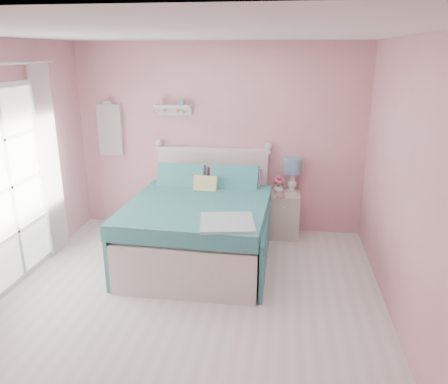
% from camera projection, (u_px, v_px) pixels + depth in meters
% --- Properties ---
extents(floor, '(4.50, 4.50, 0.00)m').
position_uv_depth(floor, '(185.00, 311.00, 4.34)').
color(floor, silver).
rests_on(floor, ground).
extents(room_shell, '(4.50, 4.50, 4.50)m').
position_uv_depth(room_shell, '(180.00, 155.00, 3.85)').
color(room_shell, '#CD828F').
rests_on(room_shell, floor).
extents(bed, '(1.68, 2.08, 1.19)m').
position_uv_depth(bed, '(200.00, 226.00, 5.37)').
color(bed, silver).
rests_on(bed, floor).
extents(nightstand, '(0.43, 0.43, 0.62)m').
position_uv_depth(nightstand, '(283.00, 215.00, 6.02)').
color(nightstand, beige).
rests_on(nightstand, floor).
extents(table_lamp, '(0.24, 0.24, 0.48)m').
position_uv_depth(table_lamp, '(293.00, 168.00, 5.90)').
color(table_lamp, white).
rests_on(table_lamp, nightstand).
extents(vase, '(0.17, 0.17, 0.14)m').
position_uv_depth(vase, '(278.00, 188.00, 5.91)').
color(vase, silver).
rests_on(vase, nightstand).
extents(teacup, '(0.11, 0.11, 0.07)m').
position_uv_depth(teacup, '(281.00, 195.00, 5.76)').
color(teacup, pink).
rests_on(teacup, nightstand).
extents(roses, '(0.14, 0.11, 0.12)m').
position_uv_depth(roses, '(279.00, 181.00, 5.87)').
color(roses, '#DC4B76').
rests_on(roses, vase).
extents(wall_shelf, '(0.50, 0.15, 0.25)m').
position_uv_depth(wall_shelf, '(173.00, 107.00, 5.95)').
color(wall_shelf, silver).
rests_on(wall_shelf, room_shell).
extents(hanging_dress, '(0.34, 0.03, 0.72)m').
position_uv_depth(hanging_dress, '(110.00, 130.00, 6.17)').
color(hanging_dress, white).
rests_on(hanging_dress, room_shell).
extents(french_door, '(0.04, 1.32, 2.16)m').
position_uv_depth(french_door, '(10.00, 188.00, 4.65)').
color(french_door, silver).
rests_on(french_door, floor).
extents(curtain_far, '(0.04, 0.40, 2.32)m').
position_uv_depth(curtain_far, '(49.00, 162.00, 5.31)').
color(curtain_far, white).
rests_on(curtain_far, floor).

